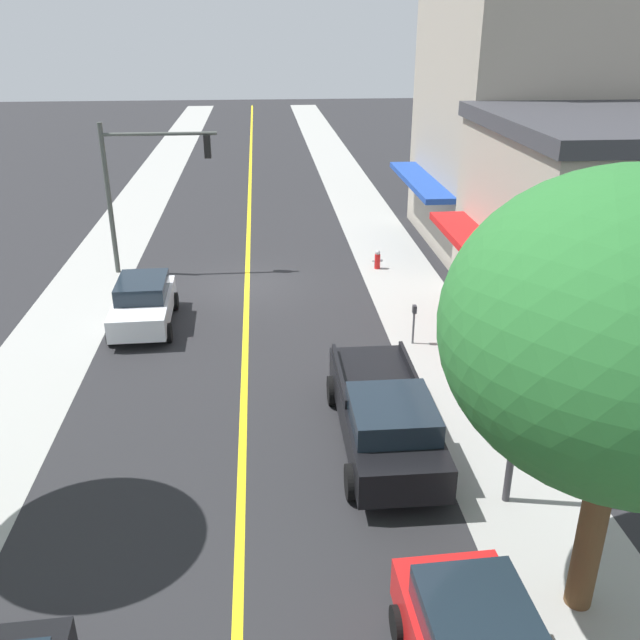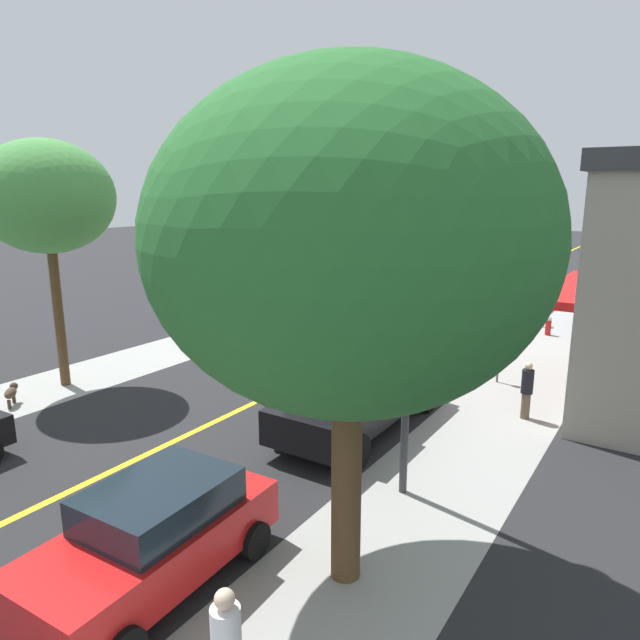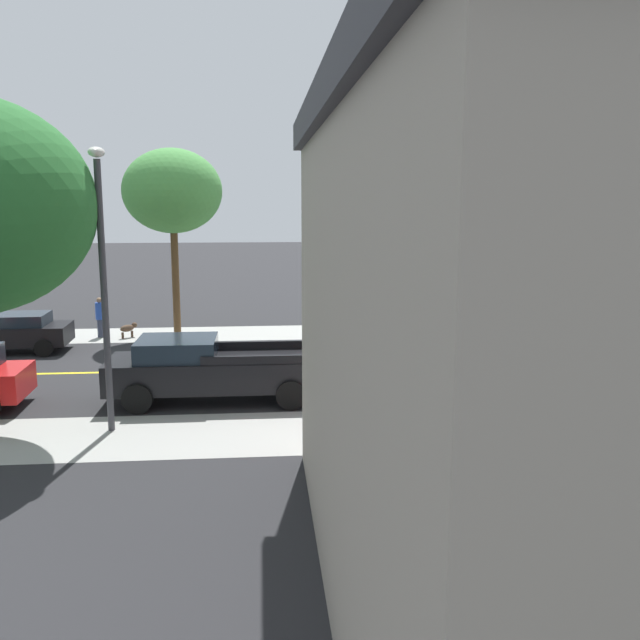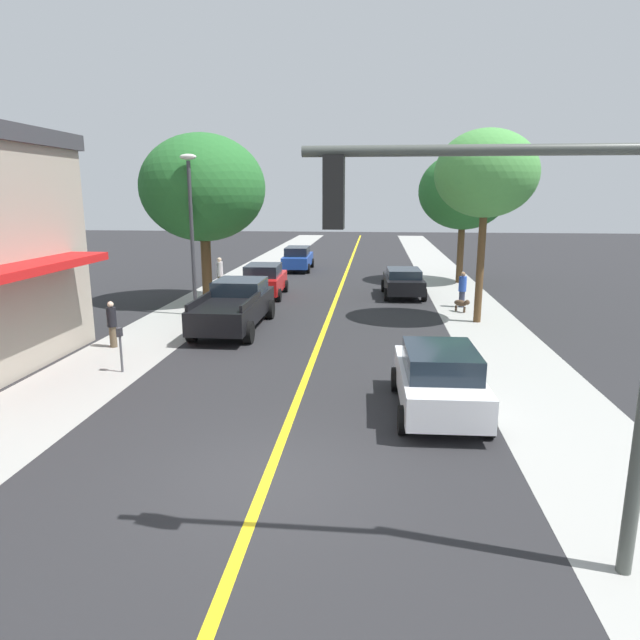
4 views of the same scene
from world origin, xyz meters
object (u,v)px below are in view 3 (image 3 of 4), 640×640
object	(u,v)px
street_tree_left_near	(172,192)
pedestrian_blue_shirt	(100,316)
black_sedan_right_curb	(12,332)
pedestrian_black_shirt	(336,405)
white_sedan_right_curb	(430,323)
black_pickup_truck	(211,369)
traffic_light_mast	(569,238)
small_dog	(128,328)
street_lamp	(102,261)
parking_meter	(430,384)

from	to	relation	value
street_tree_left_near	pedestrian_blue_shirt	xyz separation A→B (m)	(-0.17, 3.08, -5.02)
black_sedan_right_curb	pedestrian_black_shirt	world-z (taller)	pedestrian_black_shirt
white_sedan_right_curb	black_pickup_truck	bearing A→B (deg)	39.58
white_sedan_right_curb	pedestrian_blue_shirt	size ratio (longest dim) A/B	2.55
black_pickup_truck	traffic_light_mast	bearing A→B (deg)	-151.07
pedestrian_blue_shirt	pedestrian_black_shirt	bearing A→B (deg)	80.78
black_sedan_right_curb	small_dog	bearing A→B (deg)	-149.53
pedestrian_blue_shirt	small_dog	world-z (taller)	pedestrian_blue_shirt
street_lamp	pedestrian_black_shirt	distance (m)	6.42
traffic_light_mast	parking_meter	bearing A→B (deg)	-39.73
parking_meter	street_lamp	xyz separation A→B (m)	(-0.36, 8.00, 3.26)
black_sedan_right_curb	small_dog	size ratio (longest dim) A/B	6.05
white_sedan_right_curb	traffic_light_mast	bearing A→B (deg)	-175.73
black_sedan_right_curb	white_sedan_right_curb	size ratio (longest dim) A/B	1.00
parking_meter	black_pickup_truck	size ratio (longest dim) A/B	0.22
parking_meter	black_sedan_right_curb	size ratio (longest dim) A/B	0.32
street_lamp	white_sedan_right_curb	distance (m)	14.20
white_sedan_right_curb	small_dog	world-z (taller)	white_sedan_right_curb
street_tree_left_near	black_sedan_right_curb	bearing A→B (deg)	115.98
pedestrian_blue_shirt	small_dog	distance (m)	1.25
black_sedan_right_curb	white_sedan_right_curb	xyz separation A→B (m)	(0.10, -15.71, 0.07)
black_pickup_truck	small_dog	world-z (taller)	black_pickup_truck
street_tree_left_near	pedestrian_blue_shirt	distance (m)	5.89
traffic_light_mast	black_sedan_right_curb	world-z (taller)	traffic_light_mast
street_tree_left_near	traffic_light_mast	size ratio (longest dim) A/B	1.25
traffic_light_mast	pedestrian_black_shirt	xyz separation A→B (m)	(-10.99, 10.49, -3.21)
street_lamp	black_pickup_truck	world-z (taller)	street_lamp
traffic_light_mast	black_pickup_truck	size ratio (longest dim) A/B	1.02
white_sedan_right_curb	black_pickup_truck	distance (m)	10.57
street_tree_left_near	pedestrian_blue_shirt	world-z (taller)	street_tree_left_near
street_tree_left_near	black_sedan_right_curb	size ratio (longest dim) A/B	1.81
street_lamp	small_dog	bearing A→B (deg)	8.55
black_pickup_truck	pedestrian_black_shirt	bearing A→B (deg)	131.97
small_dog	white_sedan_right_curb	bearing A→B (deg)	-56.43
traffic_light_mast	pedestrian_blue_shirt	bearing A→B (deg)	-95.85
parking_meter	street_lamp	distance (m)	8.64
black_sedan_right_curb	pedestrian_blue_shirt	world-z (taller)	pedestrian_blue_shirt
traffic_light_mast	pedestrian_black_shirt	bearing A→B (deg)	-43.66
street_tree_left_near	parking_meter	bearing A→B (deg)	-146.03
street_tree_left_near	traffic_light_mast	world-z (taller)	street_tree_left_near
street_lamp	white_sedan_right_curb	xyz separation A→B (m)	(9.28, -10.23, -3.30)
black_pickup_truck	pedestrian_black_shirt	xyz separation A→B (m)	(-3.49, -3.13, -0.07)
traffic_light_mast	white_sedan_right_curb	world-z (taller)	traffic_light_mast
pedestrian_blue_shirt	pedestrian_black_shirt	size ratio (longest dim) A/B	1.03
pedestrian_blue_shirt	small_dog	size ratio (longest dim) A/B	2.37
pedestrian_blue_shirt	black_sedan_right_curb	bearing A→B (deg)	3.14
black_sedan_right_curb	pedestrian_black_shirt	bearing A→B (deg)	134.04
black_sedan_right_curb	street_tree_left_near	bearing A→B (deg)	-156.42
street_tree_left_near	traffic_light_mast	distance (m)	15.93
traffic_light_mast	pedestrian_black_shirt	world-z (taller)	traffic_light_mast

